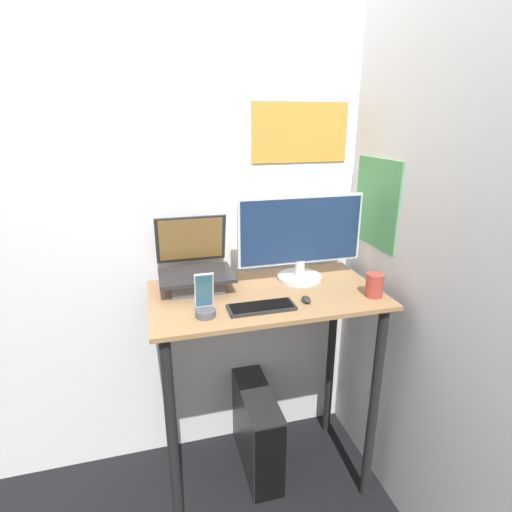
{
  "coord_description": "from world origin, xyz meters",
  "views": [
    {
      "loc": [
        -0.48,
        -1.31,
        1.82
      ],
      "look_at": [
        -0.05,
        0.29,
        1.26
      ],
      "focal_mm": 28.0,
      "sensor_mm": 36.0,
      "label": 1
    }
  ],
  "objects_px": {
    "laptop": "(195,272)",
    "cell_phone": "(205,305)",
    "monitor": "(301,240)",
    "computer_tower": "(257,428)",
    "keyboard": "(261,307)",
    "mouse": "(306,299)"
  },
  "relations": [
    {
      "from": "keyboard",
      "to": "mouse",
      "type": "bearing_deg",
      "value": 3.28
    },
    {
      "from": "monitor",
      "to": "cell_phone",
      "type": "height_order",
      "value": "monitor"
    },
    {
      "from": "monitor",
      "to": "keyboard",
      "type": "bearing_deg",
      "value": -135.23
    },
    {
      "from": "monitor",
      "to": "computer_tower",
      "type": "height_order",
      "value": "monitor"
    },
    {
      "from": "monitor",
      "to": "computer_tower",
      "type": "bearing_deg",
      "value": -176.34
    },
    {
      "from": "keyboard",
      "to": "computer_tower",
      "type": "bearing_deg",
      "value": 79.25
    },
    {
      "from": "monitor",
      "to": "cell_phone",
      "type": "distance_m",
      "value": 0.59
    },
    {
      "from": "monitor",
      "to": "computer_tower",
      "type": "relative_size",
      "value": 1.18
    },
    {
      "from": "mouse",
      "to": "laptop",
      "type": "bearing_deg",
      "value": 146.67
    },
    {
      "from": "laptop",
      "to": "mouse",
      "type": "xyz_separation_m",
      "value": [
        0.44,
        -0.29,
        -0.06
      ]
    },
    {
      "from": "laptop",
      "to": "cell_phone",
      "type": "xyz_separation_m",
      "value": [
        0.0,
        -0.3,
        -0.03
      ]
    },
    {
      "from": "keyboard",
      "to": "computer_tower",
      "type": "height_order",
      "value": "keyboard"
    },
    {
      "from": "laptop",
      "to": "monitor",
      "type": "bearing_deg",
      "value": -3.47
    },
    {
      "from": "laptop",
      "to": "mouse",
      "type": "bearing_deg",
      "value": -33.33
    },
    {
      "from": "cell_phone",
      "to": "laptop",
      "type": "bearing_deg",
      "value": 90.14
    },
    {
      "from": "cell_phone",
      "to": "monitor",
      "type": "bearing_deg",
      "value": 27.97
    },
    {
      "from": "monitor",
      "to": "cell_phone",
      "type": "xyz_separation_m",
      "value": [
        -0.5,
        -0.27,
        -0.15
      ]
    },
    {
      "from": "laptop",
      "to": "computer_tower",
      "type": "distance_m",
      "value": 0.97
    },
    {
      "from": "keyboard",
      "to": "computer_tower",
      "type": "xyz_separation_m",
      "value": [
        0.05,
        0.25,
        -0.86
      ]
    },
    {
      "from": "monitor",
      "to": "laptop",
      "type": "bearing_deg",
      "value": 176.53
    },
    {
      "from": "cell_phone",
      "to": "mouse",
      "type": "bearing_deg",
      "value": 1.41
    },
    {
      "from": "laptop",
      "to": "cell_phone",
      "type": "height_order",
      "value": "laptop"
    }
  ]
}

